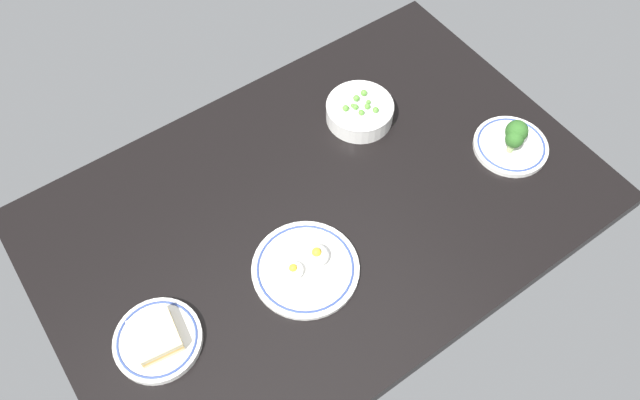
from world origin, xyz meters
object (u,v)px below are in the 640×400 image
plate_eggs (306,267)px  plate_broccoli (512,142)px  bowl_peas (360,111)px  plate_sandwich (157,339)px

plate_eggs → plate_broccoli: (-56.77, 1.61, 1.39)cm
bowl_peas → plate_eggs: (33.56, 26.11, -1.71)cm
plate_eggs → plate_sandwich: bearing=-6.4°
plate_sandwich → plate_broccoli: bearing=176.7°
plate_sandwich → plate_eggs: bearing=173.6°
bowl_peas → plate_sandwich: bearing=19.0°
plate_eggs → plate_broccoli: 56.81cm
plate_eggs → plate_broccoli: bearing=178.4°
plate_broccoli → plate_sandwich: plate_broccoli is taller
bowl_peas → plate_sandwich: 69.35cm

